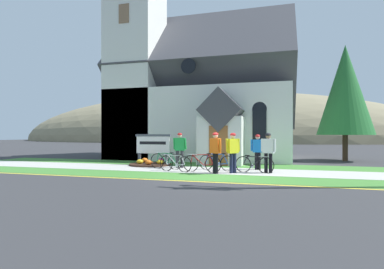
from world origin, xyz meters
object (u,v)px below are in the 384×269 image
cyclist_in_yellow_jersey (233,149)px  cyclist_in_white_jersey (258,149)px  cyclist_in_green_jersey (180,147)px  cyclist_in_orange_jersey (215,149)px  roadside_conifer (345,90)px  church_sign (153,145)px  bicycle_red (254,164)px  bicycle_white (217,162)px  bicycle_orange (202,163)px  bicycle_blue (166,161)px  bicycle_green (175,163)px  cyclist_in_blue_jersey (268,149)px

cyclist_in_yellow_jersey → cyclist_in_white_jersey: cyclist_in_yellow_jersey is taller
cyclist_in_green_jersey → cyclist_in_white_jersey: size_ratio=1.05×
cyclist_in_orange_jersey → roadside_conifer: bearing=52.1°
cyclist_in_yellow_jersey → roadside_conifer: size_ratio=0.24×
church_sign → bicycle_red: church_sign is taller
bicycle_white → cyclist_in_green_jersey: (-1.95, 0.48, 0.64)m
church_sign → cyclist_in_white_jersey: 5.68m
cyclist_in_yellow_jersey → roadside_conifer: (5.75, 7.87, 3.36)m
bicycle_red → cyclist_in_orange_jersey: size_ratio=0.97×
bicycle_orange → cyclist_in_orange_jersey: 1.03m
bicycle_white → cyclist_in_white_jersey: size_ratio=1.07×
bicycle_blue → bicycle_orange: bearing=-19.1°
church_sign → cyclist_in_orange_jersey: 4.88m
church_sign → bicycle_white: 4.18m
bicycle_white → cyclist_in_green_jersey: size_ratio=1.02×
bicycle_green → cyclist_in_green_jersey: 1.61m
bicycle_red → cyclist_in_orange_jersey: cyclist_in_orange_jersey is taller
bicycle_red → church_sign: bearing=160.5°
church_sign → roadside_conifer: roadside_conifer is taller
cyclist_in_orange_jersey → cyclist_in_white_jersey: cyclist_in_orange_jersey is taller
bicycle_blue → cyclist_in_blue_jersey: 4.78m
church_sign → bicycle_orange: size_ratio=1.13×
bicycle_white → roadside_conifer: size_ratio=0.25×
bicycle_orange → cyclist_in_white_jersey: 2.80m
cyclist_in_green_jersey → bicycle_green: bearing=-79.2°
church_sign → bicycle_red: (5.55, -1.96, -0.72)m
cyclist_in_green_jersey → bicycle_red: bearing=-14.0°
bicycle_orange → bicycle_green: 1.19m
bicycle_red → bicycle_white: bearing=165.8°
roadside_conifer → cyclist_in_orange_jersey: bearing=-127.9°
bicycle_white → cyclist_in_blue_jersey: (2.31, -0.37, 0.63)m
cyclist_in_orange_jersey → cyclist_in_yellow_jersey: size_ratio=1.01×
bicycle_white → roadside_conifer: (6.62, 7.00, 4.00)m
bicycle_white → bicycle_orange: (-0.50, -0.82, 0.01)m
bicycle_white → roadside_conifer: roadside_conifer is taller
cyclist_in_blue_jersey → church_sign: bearing=162.8°
cyclist_in_orange_jersey → cyclist_in_green_jersey: size_ratio=1.01×
bicycle_green → bicycle_white: bearing=29.9°
bicycle_blue → cyclist_in_green_jersey: 1.01m
bicycle_red → bicycle_green: bearing=-171.2°
bicycle_red → cyclist_in_white_jersey: size_ratio=1.02×
bicycle_green → roadside_conifer: 12.18m
bicycle_blue → cyclist_in_orange_jersey: cyclist_in_orange_jersey is taller
bicycle_red → cyclist_in_blue_jersey: (0.59, 0.07, 0.64)m
bicycle_green → cyclist_in_white_jersey: (3.47, 1.66, 0.59)m
bicycle_red → bicycle_blue: 4.16m
church_sign → bicycle_red: 5.93m
bicycle_green → cyclist_in_green_jersey: bearing=100.8°
church_sign → roadside_conifer: size_ratio=0.28×
bicycle_red → cyclist_in_yellow_jersey: size_ratio=0.98×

